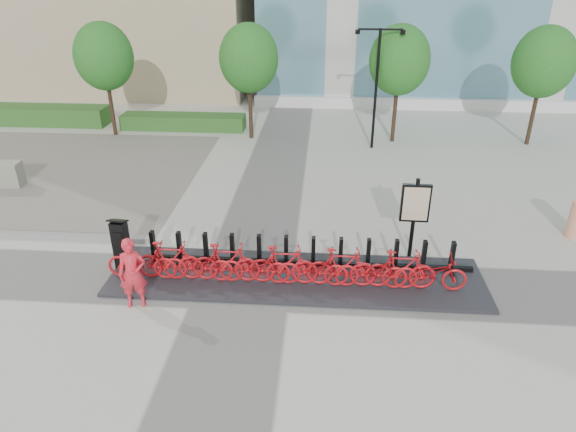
# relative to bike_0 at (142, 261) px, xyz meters

# --- Properties ---
(ground) EXTENTS (120.00, 120.00, 0.00)m
(ground) POSITION_rel_bike_0_xyz_m (2.60, 0.05, -0.55)
(ground) COLOR #B7B8AA
(gravel_patch) EXTENTS (14.00, 14.00, 0.00)m
(gravel_patch) POSITION_rel_bike_0_xyz_m (-7.40, 7.05, -0.55)
(gravel_patch) COLOR slate
(gravel_patch) RESTS_ON ground
(hedge_a) EXTENTS (10.00, 1.40, 0.90)m
(hedge_a) POSITION_rel_bike_0_xyz_m (-11.40, 13.55, -0.10)
(hedge_a) COLOR #2E5122
(hedge_a) RESTS_ON ground
(hedge_b) EXTENTS (6.00, 1.20, 0.70)m
(hedge_b) POSITION_rel_bike_0_xyz_m (-2.40, 13.25, -0.20)
(hedge_b) COLOR #2E5122
(hedge_b) RESTS_ON ground
(tree_0) EXTENTS (2.60, 2.60, 5.10)m
(tree_0) POSITION_rel_bike_0_xyz_m (-5.40, 12.05, 3.04)
(tree_0) COLOR #442F23
(tree_0) RESTS_ON ground
(tree_1) EXTENTS (2.60, 2.60, 5.10)m
(tree_1) POSITION_rel_bike_0_xyz_m (1.10, 12.05, 3.04)
(tree_1) COLOR #442F23
(tree_1) RESTS_ON ground
(tree_2) EXTENTS (2.60, 2.60, 5.10)m
(tree_2) POSITION_rel_bike_0_xyz_m (7.60, 12.05, 3.04)
(tree_2) COLOR #442F23
(tree_2) RESTS_ON ground
(tree_3) EXTENTS (2.60, 2.60, 5.10)m
(tree_3) POSITION_rel_bike_0_xyz_m (13.60, 12.05, 3.04)
(tree_3) COLOR #442F23
(tree_3) RESTS_ON ground
(streetlamp) EXTENTS (2.00, 0.20, 5.00)m
(streetlamp) POSITION_rel_bike_0_xyz_m (6.60, 11.05, 2.58)
(streetlamp) COLOR black
(streetlamp) RESTS_ON ground
(dock_pad) EXTENTS (9.60, 2.40, 0.08)m
(dock_pad) POSITION_rel_bike_0_xyz_m (3.90, 0.35, -0.51)
(dock_pad) COLOR #26272C
(dock_pad) RESTS_ON ground
(dock_rail_posts) EXTENTS (8.02, 0.50, 0.85)m
(dock_rail_posts) POSITION_rel_bike_0_xyz_m (3.96, 0.82, -0.05)
(dock_rail_posts) COLOR black
(dock_rail_posts) RESTS_ON dock_pad
(bike_0) EXTENTS (1.79, 0.63, 0.94)m
(bike_0) POSITION_rel_bike_0_xyz_m (0.00, 0.00, 0.00)
(bike_0) COLOR #B71017
(bike_0) RESTS_ON dock_pad
(bike_1) EXTENTS (1.74, 0.49, 1.05)m
(bike_1) POSITION_rel_bike_0_xyz_m (0.72, 0.00, 0.05)
(bike_1) COLOR #B71017
(bike_1) RESTS_ON dock_pad
(bike_2) EXTENTS (1.79, 0.63, 0.94)m
(bike_2) POSITION_rel_bike_0_xyz_m (1.44, 0.00, 0.00)
(bike_2) COLOR #B71017
(bike_2) RESTS_ON dock_pad
(bike_3) EXTENTS (1.74, 0.49, 1.05)m
(bike_3) POSITION_rel_bike_0_xyz_m (2.16, 0.00, 0.05)
(bike_3) COLOR #B71017
(bike_3) RESTS_ON dock_pad
(bike_4) EXTENTS (1.79, 0.63, 0.94)m
(bike_4) POSITION_rel_bike_0_xyz_m (2.88, 0.00, 0.00)
(bike_4) COLOR #B71017
(bike_4) RESTS_ON dock_pad
(bike_5) EXTENTS (1.74, 0.49, 1.05)m
(bike_5) POSITION_rel_bike_0_xyz_m (3.60, 0.00, 0.05)
(bike_5) COLOR #B71017
(bike_5) RESTS_ON dock_pad
(bike_6) EXTENTS (1.79, 0.63, 0.94)m
(bike_6) POSITION_rel_bike_0_xyz_m (4.32, 0.00, 0.00)
(bike_6) COLOR #B71017
(bike_6) RESTS_ON dock_pad
(bike_7) EXTENTS (1.74, 0.49, 1.05)m
(bike_7) POSITION_rel_bike_0_xyz_m (5.04, 0.00, 0.05)
(bike_7) COLOR #B71017
(bike_7) RESTS_ON dock_pad
(bike_8) EXTENTS (1.79, 0.63, 0.94)m
(bike_8) POSITION_rel_bike_0_xyz_m (5.76, 0.00, 0.00)
(bike_8) COLOR #B71017
(bike_8) RESTS_ON dock_pad
(bike_9) EXTENTS (1.74, 0.49, 1.05)m
(bike_9) POSITION_rel_bike_0_xyz_m (6.48, 0.00, 0.05)
(bike_9) COLOR #B71017
(bike_9) RESTS_ON dock_pad
(bike_10) EXTENTS (1.79, 0.63, 0.94)m
(bike_10) POSITION_rel_bike_0_xyz_m (7.20, 0.00, 0.00)
(bike_10) COLOR #B71017
(bike_10) RESTS_ON dock_pad
(kiosk) EXTENTS (0.47, 0.41, 1.44)m
(kiosk) POSITION_rel_bike_0_xyz_m (-0.69, 0.48, 0.22)
(kiosk) COLOR black
(kiosk) RESTS_ON dock_pad
(worker_red) EXTENTS (0.73, 0.57, 1.76)m
(worker_red) POSITION_rel_bike_0_xyz_m (0.18, -1.07, 0.33)
(worker_red) COLOR red
(worker_red) RESTS_ON ground
(map_sign) EXTENTS (0.77, 0.14, 2.35)m
(map_sign) POSITION_rel_bike_0_xyz_m (6.97, 1.64, 1.00)
(map_sign) COLOR black
(map_sign) RESTS_ON ground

